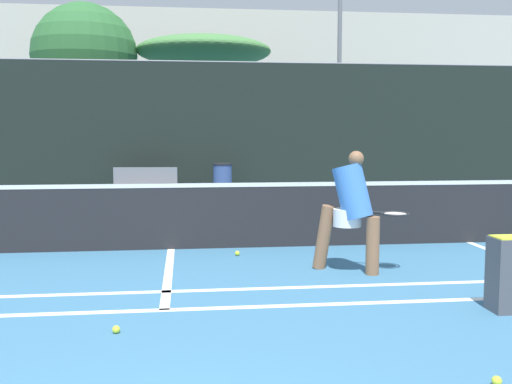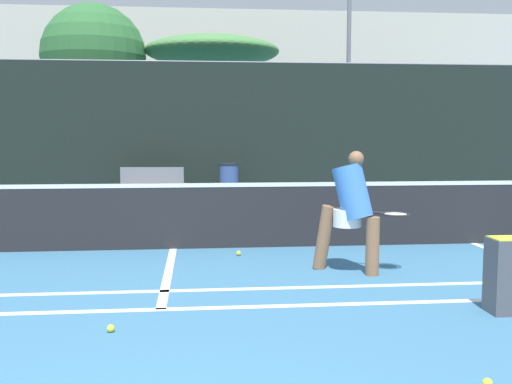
{
  "view_description": "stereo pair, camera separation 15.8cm",
  "coord_description": "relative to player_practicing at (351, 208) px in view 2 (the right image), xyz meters",
  "views": [
    {
      "loc": [
        0.21,
        -2.37,
        1.68
      ],
      "look_at": [
        1.07,
        4.83,
        0.95
      ],
      "focal_mm": 42.0,
      "sensor_mm": 36.0,
      "label": 1
    },
    {
      "loc": [
        0.36,
        -2.39,
        1.68
      ],
      "look_at": [
        1.07,
        4.83,
        0.95
      ],
      "focal_mm": 42.0,
      "sensor_mm": 36.0,
      "label": 2
    }
  ],
  "objects": [
    {
      "name": "tennis_ball_scattered_7",
      "position": [
        -2.55,
        -1.93,
        -0.75
      ],
      "size": [
        0.07,
        0.07,
        0.07
      ],
      "primitive_type": "sphere",
      "color": "#D1E033",
      "rests_on": "ground"
    },
    {
      "name": "court_service_line",
      "position": [
        -2.17,
        -0.65,
        -0.78
      ],
      "size": [
        8.25,
        0.1,
        0.01
      ],
      "primitive_type": "cube",
      "color": "white",
      "rests_on": "ground"
    },
    {
      "name": "tree_mid",
      "position": [
        -1.32,
        12.44,
        3.4
      ],
      "size": [
        4.26,
        4.26,
        4.67
      ],
      "color": "brown",
      "rests_on": "ground"
    },
    {
      "name": "tree_west",
      "position": [
        -4.95,
        12.09,
        3.19
      ],
      "size": [
        3.17,
        3.17,
        5.57
      ],
      "color": "brown",
      "rests_on": "ground"
    },
    {
      "name": "courtside_bench",
      "position": [
        -2.89,
        7.13,
        -0.32
      ],
      "size": [
        1.51,
        0.5,
        0.86
      ],
      "rotation": [
        0.0,
        0.0,
        -0.08
      ],
      "color": "slate",
      "rests_on": "ground"
    },
    {
      "name": "player_practicing",
      "position": [
        0.0,
        0.0,
        0.0
      ],
      "size": [
        1.21,
        0.65,
        1.46
      ],
      "rotation": [
        0.0,
        0.0,
        -0.62
      ],
      "color": "#8C6042",
      "rests_on": "ground"
    },
    {
      "name": "fence_back",
      "position": [
        -2.17,
        7.95,
        0.92
      ],
      "size": [
        24.0,
        0.06,
        3.41
      ],
      "color": "black",
      "rests_on": "ground"
    },
    {
      "name": "ball_hopper",
      "position": [
        1.01,
        -1.73,
        -0.41
      ],
      "size": [
        0.28,
        0.28,
        0.71
      ],
      "color": "#4C4C51",
      "rests_on": "ground"
    },
    {
      "name": "trash_bin",
      "position": [
        -1.07,
        7.26,
        -0.31
      ],
      "size": [
        0.46,
        0.46,
        0.94
      ],
      "color": "#384C7F",
      "rests_on": "ground"
    },
    {
      "name": "parked_car",
      "position": [
        2.55,
        11.3,
        -0.15
      ],
      "size": [
        1.7,
        4.55,
        1.5
      ],
      "color": "navy",
      "rests_on": "ground"
    },
    {
      "name": "tennis_ball_scattered_2",
      "position": [
        -1.27,
        1.1,
        -0.75
      ],
      "size": [
        0.07,
        0.07,
        0.07
      ],
      "primitive_type": "sphere",
      "color": "#D1E033",
      "rests_on": "ground"
    },
    {
      "name": "floodlight_mast",
      "position": [
        3.71,
        14.83,
        5.62
      ],
      "size": [
        1.1,
        0.24,
        10.35
      ],
      "color": "slate",
      "rests_on": "ground"
    },
    {
      "name": "building_far",
      "position": [
        -2.17,
        20.2,
        2.66
      ],
      "size": [
        36.0,
        2.4,
        6.88
      ],
      "primitive_type": "cube",
      "color": "beige",
      "rests_on": "ground"
    },
    {
      "name": "court_baseline_near",
      "position": [
        -2.17,
        -1.32,
        -0.78
      ],
      "size": [
        11.0,
        0.1,
        0.01
      ],
      "primitive_type": "cube",
      "color": "white",
      "rests_on": "ground"
    },
    {
      "name": "tennis_ball_scattered_1",
      "position": [
        0.07,
        -3.29,
        -0.75
      ],
      "size": [
        0.07,
        0.07,
        0.07
      ],
      "primitive_type": "sphere",
      "color": "#D1E033",
      "rests_on": "ground"
    },
    {
      "name": "net",
      "position": [
        -2.17,
        1.66,
        -0.27
      ],
      "size": [
        11.09,
        0.09,
        1.07
      ],
      "color": "slate",
      "rests_on": "ground"
    },
    {
      "name": "court_center_mark",
      "position": [
        -2.17,
        0.17,
        -0.78
      ],
      "size": [
        0.1,
        2.98,
        0.01
      ],
      "primitive_type": "cube",
      "color": "white",
      "rests_on": "ground"
    }
  ]
}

